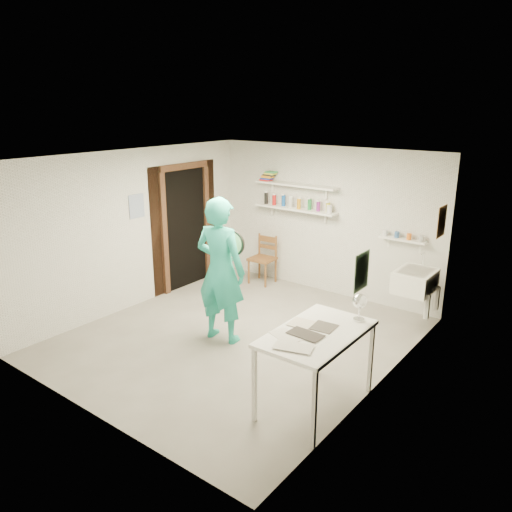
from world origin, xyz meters
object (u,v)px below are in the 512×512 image
Objects in this scene: wooden_chair at (262,259)px; desk_lamp at (360,301)px; belfast_sink at (415,281)px; man at (221,270)px; work_table at (316,369)px; wall_clock at (233,243)px.

desk_lamp is (2.86, -2.15, 0.62)m from wooden_chair.
wooden_chair is at bearing 143.04° from desk_lamp.
belfast_sink is 2.67m from man.
wooden_chair reaches higher than work_table.
man is 12.23× the size of desk_lamp.
wall_clock is 0.40× the size of wooden_chair.
wall_clock is 2.20× the size of desk_lamp.
man is at bearing -70.25° from wooden_chair.
wall_clock is 2.01m from desk_lamp.
belfast_sink is 2.78m from wooden_chair.
man reaches higher than belfast_sink.
desk_lamp is (0.21, 0.50, 0.64)m from work_table.
belfast_sink reaches higher than work_table.
desk_lamp is at bearing 67.58° from work_table.
work_table is at bearing 154.70° from man.
belfast_sink is at bearing -142.80° from man.
belfast_sink is 1.98m from desk_lamp.
wall_clock is 2.22m from wooden_chair.
work_table is (-0.11, -2.45, -0.28)m from belfast_sink.
man reaches higher than work_table.
man reaches higher than wooden_chair.
man is 1.53× the size of work_table.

